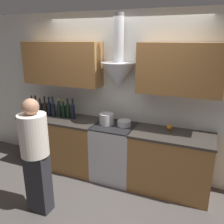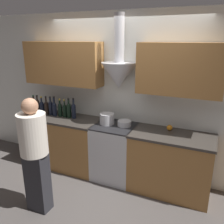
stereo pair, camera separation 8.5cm
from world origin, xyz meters
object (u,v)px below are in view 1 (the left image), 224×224
Objects in this scene: stove_range at (114,151)px; wine_bottle_8 at (68,110)px; wine_bottle_5 at (53,109)px; wine_bottle_9 at (73,110)px; wine_bottle_1 at (36,106)px; wine_bottle_2 at (40,107)px; wine_bottle_6 at (59,109)px; wine_bottle_3 at (45,108)px; stock_pot at (107,119)px; wine_bottle_4 at (49,108)px; mixing_bowl at (124,123)px; wine_bottle_0 at (32,106)px; wine_bottle_7 at (64,110)px; orange_fruit at (169,127)px; person_foreground_left at (35,153)px.

wine_bottle_8 is (-0.87, 0.04, 0.59)m from stove_range.
wine_bottle_9 is (0.38, 0.02, 0.01)m from wine_bottle_5.
wine_bottle_1 is 0.10m from wine_bottle_2.
wine_bottle_8 reaches higher than wine_bottle_6.
wine_bottle_3 is 0.18m from wine_bottle_5.
stock_pot is at bearing 172.16° from stove_range.
wine_bottle_4 is 1.56× the size of mixing_bowl.
wine_bottle_6 is at bearing -179.44° from mixing_bowl.
stove_range is 2.83× the size of wine_bottle_0.
wine_bottle_7 is 0.09m from wine_bottle_8.
wine_bottle_8 is (0.67, 0.01, 0.01)m from wine_bottle_1.
wine_bottle_1 is at bearing 178.74° from stove_range.
stove_range is at bearing -2.06° from wine_bottle_6.
stove_range is at bearing -0.99° from wine_bottle_2.
wine_bottle_4 is 3.94× the size of orange_fruit.
person_foreground_left is (0.82, -1.14, -0.19)m from wine_bottle_2.
wine_bottle_1 is 1.49m from person_foreground_left.
wine_bottle_5 is (0.46, -0.01, 0.01)m from wine_bottle_0.
wine_bottle_2 is 3.77× the size of orange_fruit.
person_foreground_left reaches higher than wine_bottle_2.
wine_bottle_9 reaches higher than stock_pot.
person_foreground_left reaches higher than mixing_bowl.
person_foreground_left is (0.64, -1.15, -0.20)m from wine_bottle_4.
stove_range is 1.11m from wine_bottle_7.
wine_bottle_7 is 3.70× the size of orange_fruit.
stove_range is 2.93× the size of wine_bottle_7.
orange_fruit is (1.77, 0.11, -0.08)m from wine_bottle_7.
person_foreground_left is (-0.75, -1.17, -0.10)m from mixing_bowl.
wine_bottle_5 reaches higher than stove_range.
wine_bottle_5 reaches higher than wine_bottle_4.
wine_bottle_2 is at bearing -178.48° from wine_bottle_7.
wine_bottle_2 is at bearing -177.60° from wine_bottle_3.
wine_bottle_4 reaches higher than wine_bottle_0.
wine_bottle_7 is at bearing 4.59° from wine_bottle_5.
wine_bottle_3 is 0.94× the size of wine_bottle_9.
stove_range is 1.54m from wine_bottle_2.
wine_bottle_1 is at bearing -179.24° from wine_bottle_4.
wine_bottle_5 is at bearing -176.31° from orange_fruit.
wine_bottle_6 is at bearing 0.07° from wine_bottle_4.
wine_bottle_2 reaches higher than mixing_bowl.
wine_bottle_7 is at bearing -0.12° from wine_bottle_6.
stock_pot is at bearing -172.35° from orange_fruit.
wine_bottle_9 is at bearing 178.26° from stock_pot.
orange_fruit is at bearing 8.37° from mixing_bowl.
stock_pot is at bearing -1.26° from wine_bottle_7.
person_foreground_left is at bearing -51.19° from wine_bottle_1.
wine_bottle_6 is at bearing 1.92° from wine_bottle_2.
mixing_bowl reaches higher than orange_fruit.
mixing_bowl is (1.01, 0.01, -0.10)m from wine_bottle_8.
wine_bottle_4 is 1.06× the size of wine_bottle_6.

